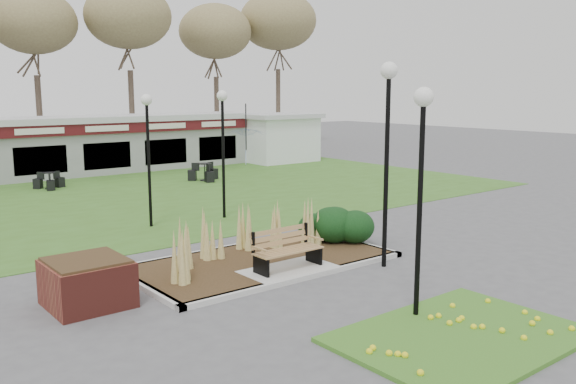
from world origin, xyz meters
TOP-DOWN VIEW (x-y plane):
  - ground at (0.00, 0.00)m, footprint 100.00×100.00m
  - lawn at (0.00, 12.00)m, footprint 34.00×16.00m
  - flower_bed at (0.00, -4.60)m, footprint 4.20×3.00m
  - planting_bed at (1.27, 1.35)m, footprint 6.75×3.40m
  - park_bench at (0.00, 0.25)m, footprint 1.70×0.66m
  - brick_planter at (-4.40, 1.00)m, footprint 1.50×1.50m
  - food_pavilion at (0.00, 19.96)m, footprint 24.60×3.40m
  - service_hut at (13.50, 18.00)m, footprint 4.40×3.40m
  - lamp_post_near_left at (0.14, -3.50)m, footprint 0.35×0.35m
  - lamp_post_near_right at (2.20, -0.80)m, footprint 0.40×0.40m
  - lamp_post_mid_right at (-0.28, 6.65)m, footprint 0.34×0.34m
  - lamp_post_far_right at (2.22, 6.36)m, footprint 0.35×0.35m
  - bistro_set_c at (-0.42, 16.08)m, footprint 1.29×1.26m
  - bistro_set_d at (6.03, 13.97)m, footprint 1.50×1.44m
  - patio_umbrella at (8.00, 13.41)m, footprint 2.22×2.26m

SIDE VIEW (x-z plane):
  - ground at x=0.00m, z-range 0.00..0.00m
  - lawn at x=0.00m, z-range 0.00..0.02m
  - flower_bed at x=0.00m, z-range -0.01..0.15m
  - bistro_set_c at x=-0.42m, z-range -0.10..0.60m
  - bistro_set_d at x=6.03m, z-range -0.12..0.70m
  - planting_bed at x=1.27m, z-range -0.27..1.00m
  - brick_planter at x=-4.40m, z-range 0.00..0.95m
  - park_bench at x=0.00m, z-range 0.12..1.05m
  - service_hut at x=13.50m, z-range 0.04..2.86m
  - food_pavilion at x=0.00m, z-range 0.03..2.93m
  - patio_umbrella at x=8.00m, z-range 0.33..2.80m
  - lamp_post_mid_right at x=-0.28m, z-range 0.94..5.03m
  - lamp_post_far_right at x=2.22m, z-range 0.96..5.16m
  - lamp_post_near_left at x=0.14m, z-range 0.98..5.25m
  - lamp_post_near_right at x=2.20m, z-range 1.11..5.97m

